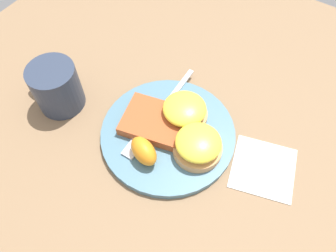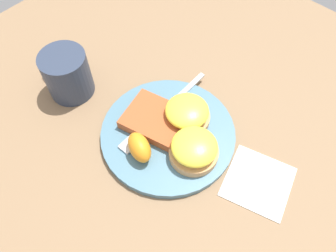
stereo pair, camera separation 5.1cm
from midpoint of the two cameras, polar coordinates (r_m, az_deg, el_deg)
name	(u,v)px [view 1 (the left image)]	position (r m, az deg, el deg)	size (l,w,h in m)	color
ground_plane	(168,136)	(0.63, -2.32, -1.83)	(1.10, 1.10, 0.00)	#846647
plate	(168,134)	(0.62, -2.34, -1.50)	(0.25, 0.25, 0.01)	slate
sandwich_benedict_left	(198,145)	(0.57, 2.72, -3.53)	(0.09, 0.09, 0.05)	tan
sandwich_benedict_right	(184,111)	(0.61, 0.49, 2.40)	(0.09, 0.09, 0.05)	tan
hashbrown_patty	(154,122)	(0.62, -4.85, 0.54)	(0.12, 0.09, 0.02)	#AA5029
orange_wedge	(144,151)	(0.57, -6.80, -4.54)	(0.06, 0.04, 0.04)	orange
fork	(157,116)	(0.63, -4.21, 1.55)	(0.03, 0.24, 0.00)	silver
cup	(56,87)	(0.68, -20.97, 6.23)	(0.12, 0.09, 0.10)	#2D384C
napkin	(263,168)	(0.61, 14.00, -7.26)	(0.11, 0.11, 0.00)	white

